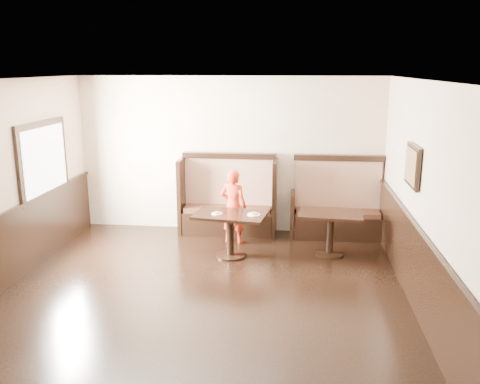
# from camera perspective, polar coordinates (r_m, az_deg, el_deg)

# --- Properties ---
(ground) EXTENTS (7.00, 7.00, 0.00)m
(ground) POSITION_cam_1_polar(r_m,az_deg,el_deg) (6.36, -5.35, -13.88)
(ground) COLOR black
(ground) RESTS_ON ground
(room_shell) EXTENTS (7.00, 7.00, 7.00)m
(room_shell) POSITION_cam_1_polar(r_m,az_deg,el_deg) (6.39, -7.61, -7.19)
(room_shell) COLOR #CDB495
(room_shell) RESTS_ON ground
(booth_main) EXTENTS (1.75, 0.72, 1.45)m
(booth_main) POSITION_cam_1_polar(r_m,az_deg,el_deg) (9.20, -1.33, -1.40)
(booth_main) COLOR black
(booth_main) RESTS_ON ground
(booth_neighbor) EXTENTS (1.65, 0.72, 1.45)m
(booth_neighbor) POSITION_cam_1_polar(r_m,az_deg,el_deg) (9.17, 10.85, -2.01)
(booth_neighbor) COLOR black
(booth_neighbor) RESTS_ON ground
(table_main) EXTENTS (1.20, 0.85, 0.71)m
(table_main) POSITION_cam_1_polar(r_m,az_deg,el_deg) (8.03, -1.09, -3.57)
(table_main) COLOR black
(table_main) RESTS_ON ground
(table_neighbor) EXTENTS (1.06, 0.75, 0.70)m
(table_neighbor) POSITION_cam_1_polar(r_m,az_deg,el_deg) (8.25, 10.13, -3.48)
(table_neighbor) COLOR black
(table_neighbor) RESTS_ON ground
(child) EXTENTS (0.53, 0.41, 1.29)m
(child) POSITION_cam_1_polar(r_m,az_deg,el_deg) (8.63, -0.76, -1.64)
(child) COLOR red
(child) RESTS_ON ground
(pizza_plate_left) EXTENTS (0.17, 0.17, 0.03)m
(pizza_plate_left) POSITION_cam_1_polar(r_m,az_deg,el_deg) (7.97, -2.60, -2.39)
(pizza_plate_left) COLOR white
(pizza_plate_left) RESTS_ON table_main
(pizza_plate_right) EXTENTS (0.21, 0.21, 0.04)m
(pizza_plate_right) POSITION_cam_1_polar(r_m,az_deg,el_deg) (7.91, 1.56, -2.49)
(pizza_plate_right) COLOR white
(pizza_plate_right) RESTS_ON table_main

